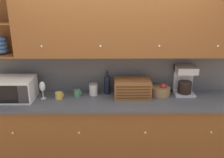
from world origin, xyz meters
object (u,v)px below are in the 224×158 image
(mug_blue_second, at_px, (59,95))
(coffee_maker, at_px, (184,80))
(microwave, at_px, (13,89))
(wine_glass, at_px, (42,87))
(wine_bottle, at_px, (107,84))
(fruit_basket, at_px, (160,91))
(storage_canister, at_px, (93,89))
(bread_box, at_px, (132,88))
(mug, at_px, (77,93))

(mug_blue_second, bearing_deg, coffee_maker, 5.29)
(microwave, xyz_separation_m, wine_glass, (0.37, 0.02, 0.02))
(wine_bottle, height_order, fruit_basket, wine_bottle)
(storage_canister, distance_m, fruit_basket, 0.89)
(microwave, bearing_deg, wine_glass, 2.77)
(microwave, distance_m, bread_box, 1.52)
(bread_box, height_order, fruit_basket, bread_box)
(microwave, height_order, wine_glass, microwave)
(mug_blue_second, bearing_deg, wine_bottle, 15.18)
(wine_bottle, bearing_deg, mug, -167.53)
(wine_glass, distance_m, wine_bottle, 0.84)
(microwave, distance_m, wine_bottle, 1.20)
(mug_blue_second, bearing_deg, microwave, -178.63)
(bread_box, xyz_separation_m, fruit_basket, (0.38, 0.06, -0.06))
(fruit_basket, bearing_deg, mug, -178.15)
(microwave, distance_m, storage_canister, 1.02)
(storage_canister, xyz_separation_m, wine_bottle, (0.18, 0.05, 0.06))
(mug_blue_second, relative_size, bread_box, 0.22)
(mug, bearing_deg, wine_glass, -169.99)
(bread_box, relative_size, fruit_basket, 1.80)
(microwave, xyz_separation_m, mug, (0.80, 0.09, -0.10))
(wine_glass, xyz_separation_m, fruit_basket, (1.53, 0.11, -0.10))
(mug, height_order, fruit_basket, fruit_basket)
(fruit_basket, bearing_deg, bread_box, -170.43)
(storage_canister, height_order, wine_bottle, wine_bottle)
(mug, xyz_separation_m, coffee_maker, (1.41, 0.07, 0.15))
(mug_blue_second, xyz_separation_m, mug, (0.22, 0.08, 0.00))
(microwave, bearing_deg, coffee_maker, 4.27)
(storage_canister, bearing_deg, coffee_maker, 1.51)
(wine_glass, xyz_separation_m, wine_bottle, (0.82, 0.16, -0.02))
(mug, height_order, storage_canister, storage_canister)
(microwave, distance_m, mug, 0.81)
(microwave, bearing_deg, storage_canister, 7.55)
(storage_canister, bearing_deg, mug, -169.18)
(mug_blue_second, bearing_deg, storage_canister, 15.53)
(wine_glass, xyz_separation_m, mug_blue_second, (0.21, -0.00, -0.11))
(storage_canister, xyz_separation_m, coffee_maker, (1.20, 0.03, 0.12))
(mug, bearing_deg, mug_blue_second, -160.19)
(microwave, bearing_deg, mug_blue_second, 1.37)
(microwave, relative_size, wine_bottle, 1.73)
(wine_bottle, bearing_deg, wine_glass, -168.81)
(mug_blue_second, bearing_deg, wine_glass, 178.87)
(mug_blue_second, bearing_deg, fruit_basket, 4.98)
(wine_bottle, bearing_deg, fruit_basket, -4.16)
(mug_blue_second, xyz_separation_m, storage_canister, (0.43, 0.12, 0.04))
(storage_canister, bearing_deg, microwave, -172.45)
(wine_glass, relative_size, fruit_basket, 0.90)
(microwave, bearing_deg, wine_bottle, 8.61)
(storage_canister, bearing_deg, fruit_basket, -0.30)
(wine_glass, bearing_deg, fruit_basket, 4.16)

